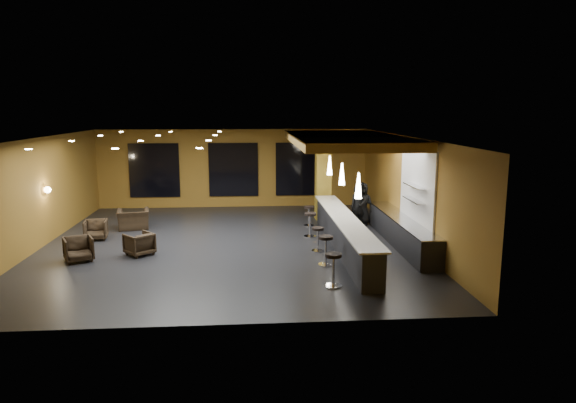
{
  "coord_description": "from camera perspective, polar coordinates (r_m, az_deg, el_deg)",
  "views": [
    {
      "loc": [
        0.69,
        -16.57,
        4.43
      ],
      "look_at": [
        2.0,
        0.5,
        1.3
      ],
      "focal_mm": 32.0,
      "sensor_mm": 36.0,
      "label": 1
    }
  ],
  "objects": [
    {
      "name": "wall_right",
      "position": [
        17.62,
        13.38,
        1.33
      ],
      "size": [
        0.1,
        13.0,
        3.5
      ],
      "primitive_type": "cube",
      "color": "brown",
      "rests_on": "floor"
    },
    {
      "name": "armchair_c",
      "position": [
        18.69,
        -20.57,
        -2.95
      ],
      "size": [
        0.83,
        0.85,
        0.68
      ],
      "primitive_type": "imported",
      "rotation": [
        0.0,
        0.0,
        0.15
      ],
      "color": "black",
      "rests_on": "floor"
    },
    {
      "name": "column",
      "position": [
        20.56,
        3.93,
        2.85
      ],
      "size": [
        0.6,
        0.6,
        3.5
      ],
      "primitive_type": "cube",
      "color": "olive",
      "rests_on": "floor"
    },
    {
      "name": "armchair_b",
      "position": [
        16.34,
        -16.2,
        -4.54
      ],
      "size": [
        1.05,
        1.05,
        0.69
      ],
      "primitive_type": "imported",
      "rotation": [
        0.0,
        0.0,
        3.86
      ],
      "color": "black",
      "rests_on": "floor"
    },
    {
      "name": "wood_soffit",
      "position": [
        17.91,
        6.31,
        6.87
      ],
      "size": [
        3.6,
        8.0,
        0.28
      ],
      "primitive_type": "cube",
      "color": "olive",
      "rests_on": "ceiling"
    },
    {
      "name": "tile_backsplash",
      "position": [
        16.62,
        14.16,
        1.64
      ],
      "size": [
        0.06,
        3.2,
        2.4
      ],
      "primitive_type": "cube",
      "color": "white",
      "rests_on": "wall_right"
    },
    {
      "name": "ceiling",
      "position": [
        16.61,
        -6.82,
        7.25
      ],
      "size": [
        12.0,
        13.0,
        0.1
      ],
      "primitive_type": "cube",
      "color": "black"
    },
    {
      "name": "floor",
      "position": [
        17.18,
        -6.56,
        -4.83
      ],
      "size": [
        12.0,
        13.0,
        0.1
      ],
      "primitive_type": "cube",
      "color": "black",
      "rests_on": "ground"
    },
    {
      "name": "window_center",
      "position": [
        23.18,
        -6.08,
        3.54
      ],
      "size": [
        2.2,
        0.06,
        2.4
      ],
      "primitive_type": "cube",
      "color": "black",
      "rests_on": "wall_back"
    },
    {
      "name": "bar_stool_0",
      "position": [
        12.95,
        5.06,
        -7.1
      ],
      "size": [
        0.44,
        0.44,
        0.86
      ],
      "rotation": [
        0.0,
        0.0,
        -0.24
      ],
      "color": "silver",
      "rests_on": "floor"
    },
    {
      "name": "wall_left",
      "position": [
        18.09,
        -26.21,
        0.77
      ],
      "size": [
        0.1,
        13.0,
        3.5
      ],
      "primitive_type": "cube",
      "color": "brown",
      "rests_on": "floor"
    },
    {
      "name": "armchair_a",
      "position": [
        16.27,
        -22.26,
        -4.92
      ],
      "size": [
        1.04,
        1.05,
        0.72
      ],
      "primitive_type": "imported",
      "rotation": [
        0.0,
        0.0,
        0.45
      ],
      "color": "black",
      "rests_on": "floor"
    },
    {
      "name": "prep_counter",
      "position": [
        17.29,
        12.43,
        -3.27
      ],
      "size": [
        0.7,
        6.0,
        0.86
      ],
      "primitive_type": "cube",
      "color": "black",
      "rests_on": "floor"
    },
    {
      "name": "bar_stool_2",
      "position": [
        16.07,
        3.34,
        -3.85
      ],
      "size": [
        0.39,
        0.39,
        0.76
      ],
      "rotation": [
        0.0,
        0.0,
        -0.09
      ],
      "color": "silver",
      "rests_on": "floor"
    },
    {
      "name": "pendant_1",
      "position": [
        16.47,
        6.01,
        3.05
      ],
      "size": [
        0.2,
        0.2,
        0.7
      ],
      "primitive_type": "cone",
      "color": "white",
      "rests_on": "wood_soffit"
    },
    {
      "name": "staff_c",
      "position": [
        19.8,
        8.27,
        -0.27
      ],
      "size": [
        0.94,
        0.79,
        1.63
      ],
      "primitive_type": "imported",
      "rotation": [
        0.0,
        0.0,
        -0.41
      ],
      "color": "black",
      "rests_on": "floor"
    },
    {
      "name": "armchair_d",
      "position": [
        19.85,
        -16.8,
        -1.91
      ],
      "size": [
        1.3,
        1.19,
        0.73
      ],
      "primitive_type": "imported",
      "rotation": [
        0.0,
        0.0,
        3.35
      ],
      "color": "black",
      "rests_on": "floor"
    },
    {
      "name": "pendant_0",
      "position": [
        14.04,
        7.83,
        1.75
      ],
      "size": [
        0.2,
        0.2,
        0.7
      ],
      "primitive_type": "cone",
      "color": "white",
      "rests_on": "wood_soffit"
    },
    {
      "name": "wall_front",
      "position": [
        10.39,
        -8.07,
        -4.68
      ],
      "size": [
        12.0,
        0.1,
        3.5
      ],
      "primitive_type": "cube",
      "color": "brown",
      "rests_on": "floor"
    },
    {
      "name": "wall_shelf_lower",
      "position": [
        16.45,
        13.86,
        0.15
      ],
      "size": [
        0.3,
        1.5,
        0.03
      ],
      "primitive_type": "cube",
      "color": "silver",
      "rests_on": "wall_right"
    },
    {
      "name": "bar_counter",
      "position": [
        16.33,
        6.2,
        -3.63
      ],
      "size": [
        0.6,
        8.0,
        1.0
      ],
      "primitive_type": "cube",
      "color": "black",
      "rests_on": "floor"
    },
    {
      "name": "staff_b",
      "position": [
        19.61,
        8.07,
        -0.28
      ],
      "size": [
        0.89,
        0.73,
        1.69
      ],
      "primitive_type": "imported",
      "rotation": [
        0.0,
        0.0,
        0.12
      ],
      "color": "black",
      "rests_on": "floor"
    },
    {
      "name": "bar_stool_1",
      "position": [
        14.65,
        4.21,
        -5.01
      ],
      "size": [
        0.44,
        0.44,
        0.86
      ],
      "rotation": [
        0.0,
        0.0,
        0.21
      ],
      "color": "silver",
      "rests_on": "floor"
    },
    {
      "name": "window_left",
      "position": [
        23.55,
        -14.63,
        3.36
      ],
      "size": [
        2.2,
        0.06,
        2.4
      ],
      "primitive_type": "cube",
      "color": "black",
      "rests_on": "wall_back"
    },
    {
      "name": "bar_stool_4",
      "position": [
        19.48,
        2.34,
        -1.33
      ],
      "size": [
        0.38,
        0.38,
        0.76
      ],
      "rotation": [
        0.0,
        0.0,
        -0.32
      ],
      "color": "silver",
      "rests_on": "floor"
    },
    {
      "name": "wall_back",
      "position": [
        23.29,
        -6.07,
        3.69
      ],
      "size": [
        12.0,
        0.1,
        3.5
      ],
      "primitive_type": "cube",
      "color": "brown",
      "rests_on": "floor"
    },
    {
      "name": "bar_stool_3",
      "position": [
        17.84,
        2.48,
        -2.24
      ],
      "size": [
        0.43,
        0.43,
        0.85
      ],
      "rotation": [
        0.0,
        0.0,
        -0.33
      ],
      "color": "silver",
      "rests_on": "floor"
    },
    {
      "name": "bar_top",
      "position": [
        16.21,
        6.24,
        -1.83
      ],
      "size": [
        0.78,
        8.1,
        0.05
      ],
      "primitive_type": "cube",
      "color": "beige",
      "rests_on": "bar_counter"
    },
    {
      "name": "wall_sconce",
      "position": [
        18.48,
        -25.17,
        1.19
      ],
      "size": [
        0.22,
        0.22,
        0.22
      ],
      "primitive_type": "sphere",
      "color": "#FFE5B2",
      "rests_on": "wall_left"
    },
    {
      "name": "prep_top",
      "position": [
        17.19,
        12.49,
        -1.79
      ],
      "size": [
        0.72,
        6.0,
        0.03
      ],
      "primitive_type": "cube",
      "color": "silver",
      "rests_on": "prep_counter"
    },
    {
      "name": "wall_shelf_upper",
      "position": [
        16.38,
        13.92,
        1.7
      ],
      "size": [
        0.3,
        1.5,
        0.03
      ],
      "primitive_type": "cube",
      "color": "silver",
      "rests_on": "wall_right"
    },
    {
      "name": "pendant_2",
      "position": [
        18.92,
        4.65,
        4.01
      ],
      "size": [
        0.2,
        0.2,
        0.7
      ],
      "primitive_type": "cone",
      "color": "white",
      "rests_on": "wood_soffit"
    },
    {
      "name": "staff_a",
      "position": [
        19.24,
        7.76,
        -0.63
      ],
      "size": [
        0.64,
        0.48,
        1.58
      ],
      "primitive_type": "imported",
      "rotation": [
        0.0,
        0.0,
        0.19
      ],
      "color": "black",
      "rests_on": "floor"
    },
    {
      "name": "window_right",
      "position": [
        23.29,
        1.34,
        3.62
      ],
      "size": [
        2.2,
        0.06,
        2.4
      ],
      "primitive_type": "cube",
      "color": "black",
      "rests_on": "wall_back"
    }
  ]
}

